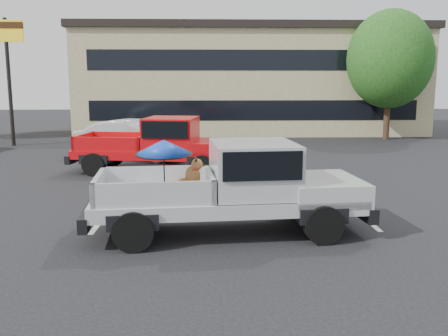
{
  "coord_description": "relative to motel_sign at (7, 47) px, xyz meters",
  "views": [
    {
      "loc": [
        -0.6,
        -10.37,
        3.1
      ],
      "look_at": [
        -0.25,
        -0.09,
        1.3
      ],
      "focal_mm": 40.0,
      "sensor_mm": 36.0,
      "label": 1
    }
  ],
  "objects": [
    {
      "name": "tree_right",
      "position": [
        19.0,
        2.0,
        -0.44
      ],
      "size": [
        4.46,
        4.46,
        6.78
      ],
      "color": "#332114",
      "rests_on": "ground"
    },
    {
      "name": "silver_sedan",
      "position": [
        6.48,
        -4.38,
        -3.87
      ],
      "size": [
        4.99,
        3.23,
        1.55
      ],
      "primitive_type": "imported",
      "rotation": [
        0.0,
        0.0,
        1.2
      ],
      "color": "#B5B6BD",
      "rests_on": "ground"
    },
    {
      "name": "ground",
      "position": [
        10.0,
        -14.0,
        -4.65
      ],
      "size": [
        90.0,
        90.0,
        0.0
      ],
      "primitive_type": "plane",
      "color": "black",
      "rests_on": "ground"
    },
    {
      "name": "silver_pickup",
      "position": [
        10.11,
        -14.42,
        -3.6
      ],
      "size": [
        5.84,
        2.49,
        2.06
      ],
      "rotation": [
        0.0,
        0.0,
        0.09
      ],
      "color": "black",
      "rests_on": "ground"
    },
    {
      "name": "stripe_right",
      "position": [
        13.0,
        -12.0,
        -4.65
      ],
      "size": [
        0.12,
        5.0,
        0.01
      ],
      "primitive_type": "cube",
      "color": "silver",
      "rests_on": "ground"
    },
    {
      "name": "motel_sign",
      "position": [
        0.0,
        0.0,
        0.0
      ],
      "size": [
        1.6,
        0.22,
        6.0
      ],
      "color": "black",
      "rests_on": "ground"
    },
    {
      "name": "motel_building",
      "position": [
        12.0,
        6.99,
        -1.45
      ],
      "size": [
        20.4,
        8.4,
        6.3
      ],
      "color": "tan",
      "rests_on": "ground"
    },
    {
      "name": "tree_back",
      "position": [
        16.0,
        10.0,
        -0.24
      ],
      "size": [
        4.68,
        4.68,
        7.11
      ],
      "color": "#332114",
      "rests_on": "ground"
    },
    {
      "name": "red_pickup",
      "position": [
        8.01,
        -7.47,
        -3.62
      ],
      "size": [
        5.94,
        2.8,
        1.88
      ],
      "rotation": [
        0.0,
        0.0,
        -0.15
      ],
      "color": "black",
      "rests_on": "ground"
    },
    {
      "name": "stripe_left",
      "position": [
        7.0,
        -12.0,
        -4.65
      ],
      "size": [
        0.12,
        5.0,
        0.01
      ],
      "primitive_type": "cube",
      "color": "silver",
      "rests_on": "ground"
    }
  ]
}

